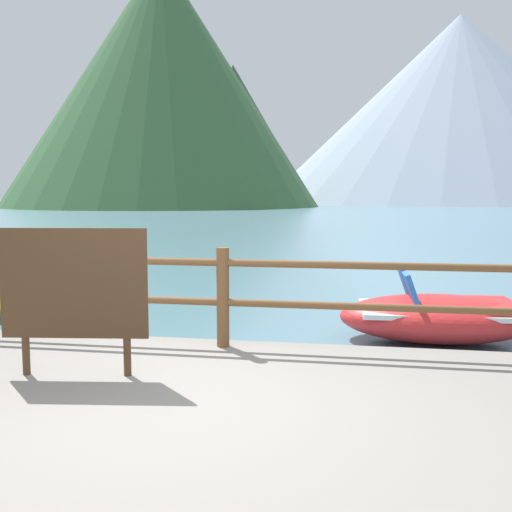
{
  "coord_description": "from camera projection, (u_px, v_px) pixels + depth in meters",
  "views": [
    {
      "loc": [
        1.27,
        -3.87,
        1.87
      ],
      "look_at": [
        -0.29,
        5.0,
        0.9
      ],
      "focal_mm": 41.67,
      "sensor_mm": 36.0,
      "label": 1
    }
  ],
  "objects": [
    {
      "name": "cliff_headland",
      "position": [
        173.0,
        91.0,
        79.1
      ],
      "size": [
        41.6,
        41.6,
        32.54
      ],
      "color": "#386038",
      "rests_on": "ground"
    },
    {
      "name": "ground_plane",
      "position": [
        342.0,
        218.0,
        43.38
      ],
      "size": [
        200.0,
        200.0,
        0.0
      ],
      "primitive_type": "plane",
      "color": "slate"
    },
    {
      "name": "dock_railing",
      "position": [
        223.0,
        286.0,
        5.62
      ],
      "size": [
        23.92,
        0.12,
        0.95
      ],
      "color": "brown",
      "rests_on": "promenade_dock"
    },
    {
      "name": "pedal_boat_1",
      "position": [
        49.0,
        288.0,
        9.08
      ],
      "size": [
        2.72,
        1.79,
        1.25
      ],
      "color": "yellow",
      "rests_on": "ground"
    },
    {
      "name": "distant_peak",
      "position": [
        458.0,
        110.0,
        107.29
      ],
      "size": [
        70.66,
        70.66,
        33.48
      ],
      "primitive_type": "cone",
      "color": "#93A3B7",
      "rests_on": "ground"
    },
    {
      "name": "pedal_boat_0",
      "position": [
        438.0,
        317.0,
        7.46
      ],
      "size": [
        2.5,
        1.48,
        0.9
      ],
      "color": "red",
      "rests_on": "ground"
    },
    {
      "name": "sign_board",
      "position": [
        74.0,
        286.0,
        4.71
      ],
      "size": [
        1.17,
        0.21,
        1.19
      ],
      "color": "silver",
      "rests_on": "promenade_dock"
    }
  ]
}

